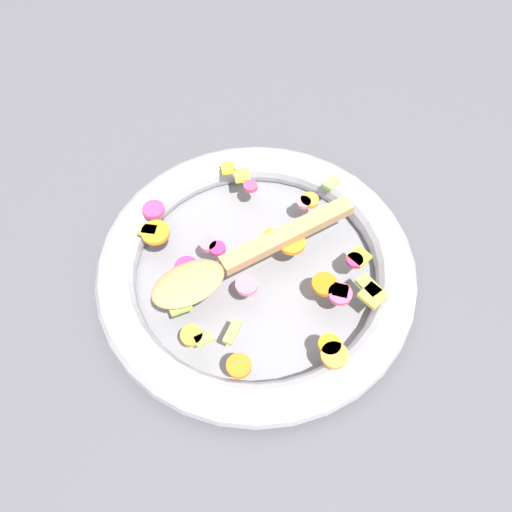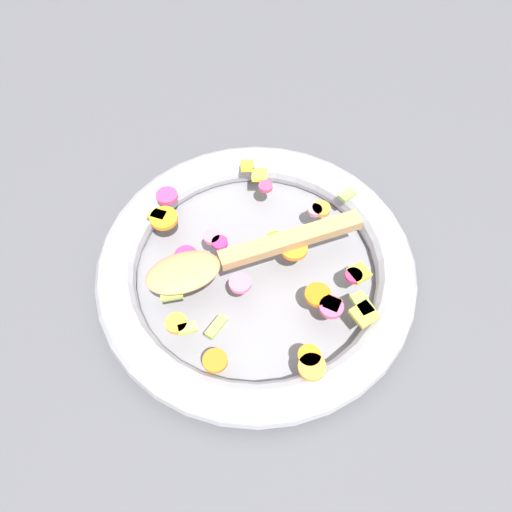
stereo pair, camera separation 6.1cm
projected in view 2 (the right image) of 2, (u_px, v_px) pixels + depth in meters
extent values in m
plane|color=#4C4C51|center=(256.00, 277.00, 0.65)|extent=(4.00, 4.00, 0.00)
cylinder|color=slate|center=(256.00, 274.00, 0.65)|extent=(0.35, 0.35, 0.01)
torus|color=#9E9EA5|center=(256.00, 267.00, 0.63)|extent=(0.40, 0.40, 0.05)
cylinder|color=orange|center=(215.00, 361.00, 0.53)|extent=(0.04, 0.04, 0.01)
cylinder|color=orange|center=(318.00, 295.00, 0.58)|extent=(0.03, 0.03, 0.01)
cylinder|color=orange|center=(309.00, 356.00, 0.54)|extent=(0.04, 0.04, 0.01)
cylinder|color=orange|center=(321.00, 209.00, 0.65)|extent=(0.03, 0.03, 0.01)
cylinder|color=orange|center=(176.00, 323.00, 0.56)|extent=(0.03, 0.03, 0.01)
cylinder|color=orange|center=(164.00, 218.00, 0.64)|extent=(0.05, 0.05, 0.01)
cylinder|color=orange|center=(312.00, 367.00, 0.53)|extent=(0.04, 0.04, 0.01)
cylinder|color=orange|center=(294.00, 248.00, 0.61)|extent=(0.05, 0.05, 0.01)
cylinder|color=orange|center=(275.00, 240.00, 0.62)|extent=(0.03, 0.03, 0.01)
cube|color=#B0D557|center=(157.00, 215.00, 0.64)|extent=(0.03, 0.02, 0.01)
cube|color=#95CA52|center=(347.00, 195.00, 0.66)|extent=(0.02, 0.03, 0.01)
cube|color=#96B542|center=(362.00, 304.00, 0.57)|extent=(0.03, 0.03, 0.01)
cube|color=#BAD14E|center=(187.00, 328.00, 0.56)|extent=(0.02, 0.02, 0.01)
cube|color=#B1DB4C|center=(216.00, 327.00, 0.56)|extent=(0.01, 0.03, 0.01)
cube|color=#A8C94F|center=(171.00, 293.00, 0.58)|extent=(0.03, 0.03, 0.01)
cylinder|color=#E05079|center=(331.00, 307.00, 0.57)|extent=(0.04, 0.04, 0.01)
cylinder|color=#E7688B|center=(240.00, 283.00, 0.59)|extent=(0.03, 0.03, 0.01)
cylinder|color=#DB2F6E|center=(186.00, 256.00, 0.61)|extent=(0.04, 0.04, 0.01)
cylinder|color=#D83A70|center=(167.00, 196.00, 0.66)|extent=(0.03, 0.03, 0.01)
cylinder|color=#C83E66|center=(266.00, 187.00, 0.67)|extent=(0.02, 0.02, 0.01)
cylinder|color=pink|center=(211.00, 237.00, 0.62)|extent=(0.03, 0.03, 0.01)
cylinder|color=#D22E5F|center=(354.00, 276.00, 0.59)|extent=(0.03, 0.03, 0.01)
cylinder|color=#CC2B6D|center=(220.00, 243.00, 0.62)|extent=(0.03, 0.03, 0.01)
cylinder|color=#D9788B|center=(315.00, 210.00, 0.65)|extent=(0.02, 0.02, 0.01)
cube|color=gold|center=(359.00, 273.00, 0.59)|extent=(0.03, 0.03, 0.01)
cube|color=yellow|center=(332.00, 304.00, 0.57)|extent=(0.02, 0.02, 0.01)
cube|color=yellow|center=(260.00, 175.00, 0.68)|extent=(0.03, 0.03, 0.01)
cube|color=yellow|center=(247.00, 165.00, 0.69)|extent=(0.03, 0.03, 0.01)
cube|color=yellow|center=(363.00, 315.00, 0.56)|extent=(0.03, 0.03, 0.01)
cube|color=#A87F51|center=(291.00, 239.00, 0.61)|extent=(0.13, 0.16, 0.01)
ellipsoid|color=#A87F51|center=(183.00, 272.00, 0.58)|extent=(0.10, 0.11, 0.01)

